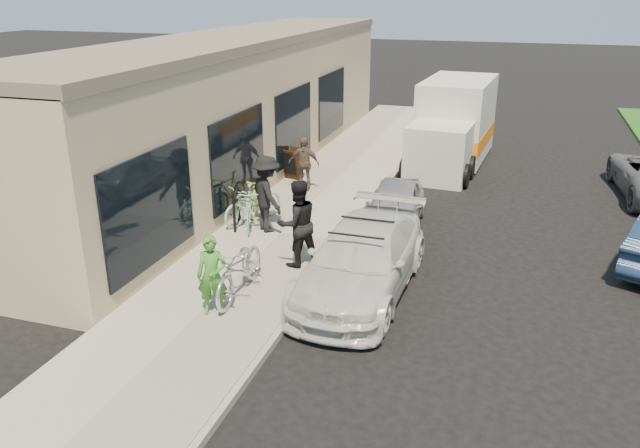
# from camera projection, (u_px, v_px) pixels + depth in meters

# --- Properties ---
(ground) EXTENTS (120.00, 120.00, 0.00)m
(ground) POSITION_uv_depth(u_px,v_px,m) (324.00, 310.00, 11.50)
(ground) COLOR black
(ground) RESTS_ON ground
(sidewalk) EXTENTS (3.00, 34.00, 0.15)m
(sidewalk) POSITION_uv_depth(u_px,v_px,m) (281.00, 235.00, 14.71)
(sidewalk) COLOR #A09990
(sidewalk) RESTS_ON ground
(curb) EXTENTS (0.12, 34.00, 0.13)m
(curb) POSITION_uv_depth(u_px,v_px,m) (344.00, 244.00, 14.27)
(curb) COLOR gray
(curb) RESTS_ON ground
(storefront) EXTENTS (3.60, 20.00, 4.22)m
(storefront) POSITION_uv_depth(u_px,v_px,m) (240.00, 105.00, 19.33)
(storefront) COLOR tan
(storefront) RESTS_ON ground
(bike_rack) EXTENTS (0.23, 0.66, 0.96)m
(bike_rack) POSITION_uv_depth(u_px,v_px,m) (236.00, 204.00, 14.79)
(bike_rack) COLOR black
(bike_rack) RESTS_ON sidewalk
(sandwich_board) EXTENTS (0.68, 0.69, 0.91)m
(sandwich_board) POSITION_uv_depth(u_px,v_px,m) (293.00, 164.00, 18.58)
(sandwich_board) COLOR black
(sandwich_board) RESTS_ON sidewalk
(sedan_white) EXTENTS (2.02, 4.66, 1.37)m
(sedan_white) POSITION_uv_depth(u_px,v_px,m) (362.00, 260.00, 11.97)
(sedan_white) COLOR silver
(sedan_white) RESTS_ON ground
(sedan_silver) EXTENTS (1.67, 3.45, 1.14)m
(sedan_silver) POSITION_uv_depth(u_px,v_px,m) (395.00, 206.00, 15.16)
(sedan_silver) COLOR #A8A9AE
(sedan_silver) RESTS_ON ground
(moving_truck) EXTENTS (2.45, 5.63, 2.70)m
(moving_truck) POSITION_uv_depth(u_px,v_px,m) (453.00, 127.00, 20.58)
(moving_truck) COLOR silver
(moving_truck) RESTS_ON ground
(tandem_bike) EXTENTS (0.79, 2.07, 1.07)m
(tandem_bike) POSITION_uv_depth(u_px,v_px,m) (240.00, 268.00, 11.57)
(tandem_bike) COLOR silver
(tandem_bike) RESTS_ON sidewalk
(woman_rider) EXTENTS (0.61, 0.48, 1.47)m
(woman_rider) POSITION_uv_depth(u_px,v_px,m) (212.00, 276.00, 10.82)
(woman_rider) COLOR #3F882D
(woman_rider) RESTS_ON sidewalk
(man_standing) EXTENTS (1.12, 1.12, 1.83)m
(man_standing) POSITION_uv_depth(u_px,v_px,m) (297.00, 223.00, 12.69)
(man_standing) COLOR black
(man_standing) RESTS_ON sidewalk
(cruiser_bike_a) EXTENTS (1.01, 1.71, 0.99)m
(cruiser_bike_a) POSITION_uv_depth(u_px,v_px,m) (250.00, 207.00, 14.87)
(cruiser_bike_a) COLOR #8DD2BD
(cruiser_bike_a) RESTS_ON sidewalk
(cruiser_bike_b) EXTENTS (1.33, 1.91, 0.95)m
(cruiser_bike_b) POSITION_uv_depth(u_px,v_px,m) (253.00, 203.00, 15.19)
(cruiser_bike_b) COLOR #8DD2BD
(cruiser_bike_b) RESTS_ON sidewalk
(cruiser_bike_c) EXTENTS (0.64, 1.65, 0.97)m
(cruiser_bike_c) POSITION_uv_depth(u_px,v_px,m) (259.00, 194.00, 15.80)
(cruiser_bike_c) COLOR yellow
(cruiser_bike_c) RESTS_ON sidewalk
(bystander_a) EXTENTS (1.32, 1.29, 1.82)m
(bystander_a) POSITION_uv_depth(u_px,v_px,m) (267.00, 194.00, 14.49)
(bystander_a) COLOR black
(bystander_a) RESTS_ON sidewalk
(bystander_b) EXTENTS (0.91, 0.44, 1.51)m
(bystander_b) POSITION_uv_depth(u_px,v_px,m) (304.00, 164.00, 17.51)
(bystander_b) COLOR brown
(bystander_b) RESTS_ON sidewalk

